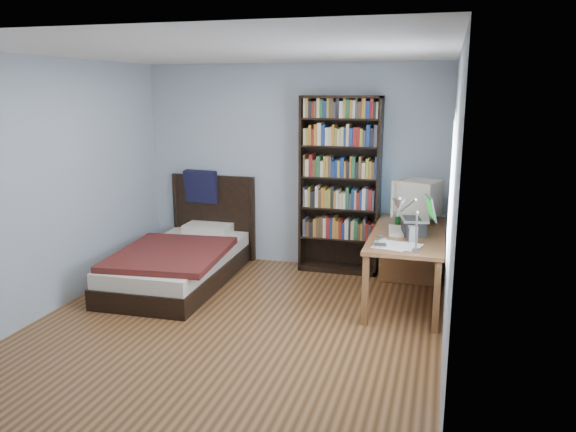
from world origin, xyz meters
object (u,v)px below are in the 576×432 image
object	(u,v)px
desk	(410,248)
keyboard	(397,231)
soda_can	(398,221)
bed	(183,258)
crt_monitor	(417,198)
bookshelf	(340,185)
laptop	(416,224)
speaker	(413,234)
desk_lamp	(402,210)

from	to	relation	value
desk	keyboard	distance (m)	0.62
soda_can	bed	distance (m)	2.51
crt_monitor	bookshelf	distance (m)	0.96
bed	soda_can	bearing A→B (deg)	7.25
laptop	keyboard	distance (m)	0.22
keyboard	bed	distance (m)	2.50
soda_can	bookshelf	world-z (taller)	bookshelf
laptop	bed	bearing A→B (deg)	179.79
laptop	speaker	distance (m)	0.31
desk	soda_can	distance (m)	0.46
desk	crt_monitor	size ratio (longest dim) A/B	3.13
crt_monitor	bookshelf	world-z (taller)	bookshelf
keyboard	bed	xyz separation A→B (m)	(-2.45, -0.05, -0.49)
speaker	desk_lamp	bearing A→B (deg)	-112.09
soda_can	desk_lamp	bearing A→B (deg)	-84.25
bed	laptop	bearing A→B (deg)	-0.21
desk	laptop	size ratio (longest dim) A/B	4.16
bed	keyboard	bearing A→B (deg)	1.07
soda_can	bookshelf	distance (m)	0.94
keyboard	soda_can	xyz separation A→B (m)	(-0.01, 0.26, 0.04)
laptop	soda_can	size ratio (longest dim) A/B	3.57
desk_lamp	keyboard	world-z (taller)	desk_lamp
desk	bed	size ratio (longest dim) A/B	0.78
desk	soda_can	xyz separation A→B (m)	(-0.13, -0.25, 0.37)
desk_lamp	speaker	world-z (taller)	desk_lamp
desk_lamp	bed	bearing A→B (deg)	158.59
speaker	bed	xyz separation A→B (m)	(-2.63, 0.32, -0.56)
crt_monitor	laptop	world-z (taller)	crt_monitor
desk	crt_monitor	distance (m)	0.59
desk	speaker	size ratio (longest dim) A/B	10.54
laptop	speaker	size ratio (longest dim) A/B	2.53
laptop	desk_lamp	bearing A→B (deg)	-94.23
crt_monitor	desk_lamp	world-z (taller)	desk_lamp
laptop	speaker	world-z (taller)	laptop
crt_monitor	speaker	distance (m)	0.88
desk_lamp	bookshelf	bearing A→B (deg)	115.62
speaker	bed	world-z (taller)	bed
keyboard	bookshelf	world-z (taller)	bookshelf
crt_monitor	soda_can	distance (m)	0.37
laptop	bed	world-z (taller)	bed
keyboard	speaker	distance (m)	0.41
keyboard	bookshelf	xyz separation A→B (m)	(-0.75, 0.77, 0.32)
desk	crt_monitor	bearing A→B (deg)	-15.88
speaker	bookshelf	size ratio (longest dim) A/B	0.08
crt_monitor	keyboard	distance (m)	0.59
laptop	bed	distance (m)	2.71
desk_lamp	laptop	bearing A→B (deg)	85.77
bed	bookshelf	bearing A→B (deg)	25.54
desk_lamp	keyboard	bearing A→B (deg)	96.46
laptop	desk_lamp	world-z (taller)	desk_lamp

